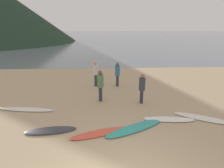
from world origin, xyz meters
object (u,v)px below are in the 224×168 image
Objects in this scene: person_0 at (96,72)px; surfboard_5 at (203,118)px; surfboard_0 at (26,109)px; surfboard_3 at (135,128)px; person_3 at (100,83)px; surfboard_1 at (51,130)px; surfboard_2 at (99,133)px; surfboard_4 at (169,119)px; person_1 at (142,86)px; person_2 at (117,73)px.

surfboard_5 is at bearing 24.03° from person_0.
person_0 is (3.20, 3.47, 0.93)m from surfboard_0.
surfboard_0 is at bearing 130.94° from surfboard_3.
surfboard_3 is 5.74m from person_0.
surfboard_5 is 1.45× the size of person_3.
person_0 is at bearing 67.46° from surfboard_1.
surfboard_0 is 4.12m from surfboard_2.
surfboard_0 is at bearing -160.21° from surfboard_5.
surfboard_4 reaches higher than surfboard_1.
person_0 is 1.06× the size of person_1.
person_0 is at bearing 94.81° from person_3.
surfboard_5 is (1.52, 0.01, -0.01)m from surfboard_4.
person_1 is 0.94× the size of person_3.
person_3 is (-2.89, 2.25, 0.93)m from surfboard_4.
person_0 reaches higher than surfboard_0.
person_0 is (1.57, 5.41, 0.94)m from surfboard_1.
surfboard_2 is (1.84, -0.29, 0.00)m from surfboard_1.
surfboard_2 is at bearing 2.27° from person_2.
surfboard_1 is at bearing -166.34° from surfboard_4.
surfboard_5 is at bearing 6.99° from surfboard_4.
surfboard_2 is 1.42× the size of person_1.
person_0 is (-1.65, 5.42, 0.92)m from surfboard_3.
person_0 is at bearing 130.17° from surfboard_4.
person_0 is at bearing 163.87° from surfboard_5.
person_2 reaches higher than surfboard_0.
person_2 is at bearing 44.92° from surfboard_0.
surfboard_1 is at bearing -145.13° from surfboard_5.
surfboard_1 is 6.15m from person_2.
surfboard_0 is 1.02× the size of surfboard_3.
surfboard_3 is at bearing -67.31° from person_3.
surfboard_2 is at bearing -139.26° from surfboard_5.
surfboard_2 is at bearing -15.14° from surfboard_1.
surfboard_0 is 1.40× the size of surfboard_1.
person_2 is at bearing 24.84° from person_1.
person_1 reaches higher than surfboard_5.
surfboard_2 is 0.92× the size of surfboard_5.
surfboard_3 is 5.40m from person_2.
person_3 is at bearing 50.21° from surfboard_1.
person_1 reaches higher than surfboard_3.
surfboard_0 is 1.73× the size of person_2.
surfboard_4 is 3.78m from person_3.
surfboard_5 is 1.46× the size of person_0.
surfboard_2 reaches higher than surfboard_5.
surfboard_0 is 4.81m from person_0.
surfboard_5 is 5.81m from person_2.
surfboard_5 is at bearing -6.34° from surfboard_2.
surfboard_1 is 0.87× the size of surfboard_2.
person_1 is (2.14, 2.75, 0.88)m from surfboard_2.
person_1 is 3.02m from person_2.
surfboard_2 is 1.41m from surfboard_3.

